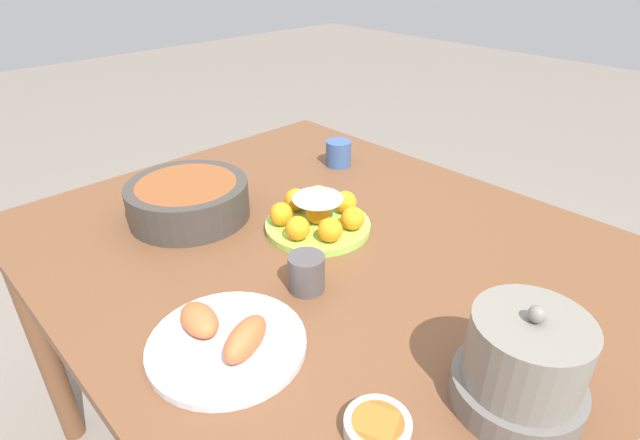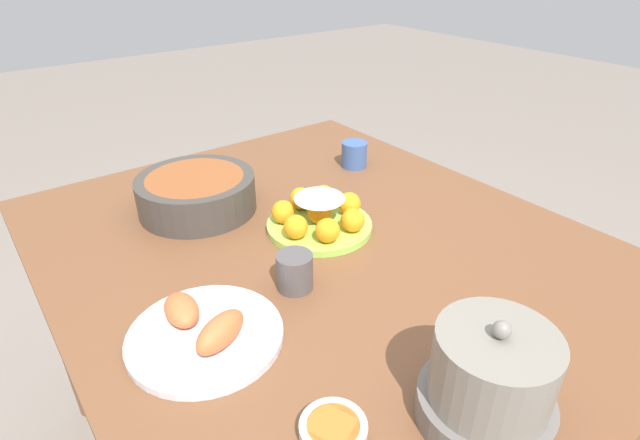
% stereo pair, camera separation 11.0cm
% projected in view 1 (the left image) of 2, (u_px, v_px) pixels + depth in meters
% --- Properties ---
extents(dining_table, '(1.29, 1.08, 0.76)m').
position_uv_depth(dining_table, '(322.00, 276.00, 1.14)').
color(dining_table, brown).
rests_on(dining_table, ground_plane).
extents(cake_plate, '(0.24, 0.24, 0.09)m').
position_uv_depth(cake_plate, '(318.00, 216.00, 1.13)').
color(cake_plate, '#99CC4C').
rests_on(cake_plate, dining_table).
extents(serving_bowl, '(0.28, 0.28, 0.09)m').
position_uv_depth(serving_bowl, '(188.00, 199.00, 1.17)').
color(serving_bowl, '#3D3833').
rests_on(serving_bowl, dining_table).
extents(sauce_bowl, '(0.09, 0.09, 0.03)m').
position_uv_depth(sauce_bowl, '(378.00, 427.00, 0.67)').
color(sauce_bowl, beige).
rests_on(sauce_bowl, dining_table).
extents(seafood_platter, '(0.26, 0.26, 0.06)m').
position_uv_depth(seafood_platter, '(226.00, 340.00, 0.81)').
color(seafood_platter, silver).
rests_on(seafood_platter, dining_table).
extents(cup_near, '(0.07, 0.07, 0.07)m').
position_uv_depth(cup_near, '(338.00, 153.00, 1.45)').
color(cup_near, '#38568E').
rests_on(cup_near, dining_table).
extents(cup_far, '(0.07, 0.07, 0.07)m').
position_uv_depth(cup_far, '(306.00, 273.00, 0.94)').
color(cup_far, '#4C4747').
rests_on(cup_far, dining_table).
extents(warming_pot, '(0.19, 0.19, 0.17)m').
position_uv_depth(warming_pot, '(523.00, 366.00, 0.69)').
color(warming_pot, '#66605B').
rests_on(warming_pot, dining_table).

